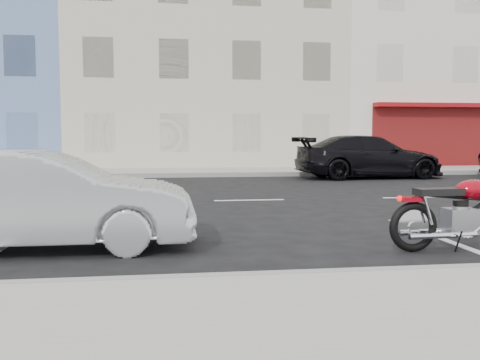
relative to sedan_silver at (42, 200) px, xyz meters
The scene contains 8 objects.
ground 7.33m from the sedan_silver, 41.77° to the left, with size 120.00×120.00×0.00m, color black.
sidewalk_far 13.58m from the sedan_silver, 88.12° to the left, with size 80.00×3.40×0.15m, color gray.
curb_near 2.25m from the sedan_silver, 78.21° to the right, with size 80.00×0.12×0.16m, color gray.
curb_far 11.89m from the sedan_silver, 87.85° to the left, with size 80.00×0.12×0.16m, color gray.
bldg_cream 22.04m from the sedan_silver, 80.75° to the left, with size 12.00×12.00×11.50m, color #B8B39B.
bldg_corner 27.38m from the sedan_silver, 52.15° to the left, with size 14.00×12.00×12.50m, color beige.
sedan_silver is the anchor object (origin of this frame).
car_far 13.69m from the sedan_silver, 51.30° to the left, with size 2.08×5.11×1.48m, color black.
Camera 1 is at (-3.87, -11.92, 1.45)m, focal length 40.00 mm.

